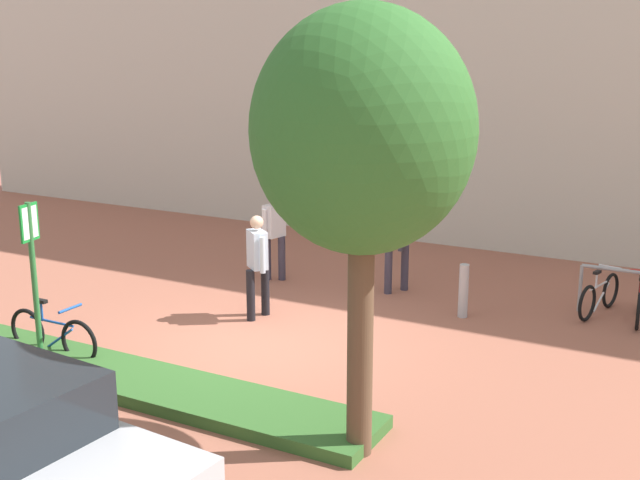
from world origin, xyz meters
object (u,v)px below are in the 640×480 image
(parking_sign_post, at_px, (32,259))
(person_shirt_blue, at_px, (274,230))
(tree_sidewalk, at_px, (363,134))
(bike_at_sign, at_px, (53,335))
(person_suited_dark, at_px, (397,239))
(person_shirt_white, at_px, (257,260))
(bollard_steel, at_px, (463,291))

(parking_sign_post, bearing_deg, person_shirt_blue, 81.47)
(tree_sidewalk, relative_size, bike_at_sign, 2.86)
(bike_at_sign, xyz_separation_m, person_suited_dark, (3.09, 5.26, 0.63))
(person_shirt_white, bearing_deg, person_suited_dark, 58.71)
(bollard_steel, distance_m, person_suited_dark, 1.77)
(bike_at_sign, bearing_deg, tree_sidewalk, -4.38)
(bollard_steel, xyz_separation_m, person_shirt_white, (-2.96, -1.63, 0.53))
(bike_at_sign, bearing_deg, person_shirt_white, 60.23)
(bike_at_sign, bearing_deg, person_shirt_blue, 81.31)
(tree_sidewalk, relative_size, person_shirt_blue, 2.80)
(parking_sign_post, xyz_separation_m, bollard_steel, (4.62, 4.72, -1.07))
(bike_at_sign, xyz_separation_m, person_shirt_blue, (0.74, 4.86, 0.63))
(person_suited_dark, bearing_deg, parking_sign_post, -119.58)
(tree_sidewalk, height_order, parking_sign_post, tree_sidewalk)
(bollard_steel, height_order, person_shirt_blue, person_shirt_blue)
(bike_at_sign, relative_size, person_shirt_white, 0.98)
(parking_sign_post, relative_size, bollard_steel, 2.58)
(parking_sign_post, xyz_separation_m, person_shirt_white, (1.66, 3.10, -0.54))
(parking_sign_post, bearing_deg, person_shirt_white, 61.77)
(person_shirt_white, bearing_deg, bike_at_sign, -119.77)
(tree_sidewalk, xyz_separation_m, bollard_steel, (-0.44, 4.88, -3.07))
(person_shirt_blue, bearing_deg, person_shirt_white, -65.66)
(bike_at_sign, height_order, bollard_steel, bollard_steel)
(person_shirt_blue, distance_m, person_shirt_white, 2.18)
(parking_sign_post, bearing_deg, bike_at_sign, 84.97)
(bike_at_sign, bearing_deg, parking_sign_post, -95.03)
(person_shirt_blue, bearing_deg, person_suited_dark, 9.63)
(person_suited_dark, bearing_deg, person_shirt_blue, -170.37)
(tree_sidewalk, height_order, person_suited_dark, tree_sidewalk)
(person_suited_dark, height_order, person_shirt_white, same)
(parking_sign_post, xyz_separation_m, person_shirt_blue, (0.76, 5.08, -0.54))
(tree_sidewalk, bearing_deg, person_shirt_white, 136.20)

